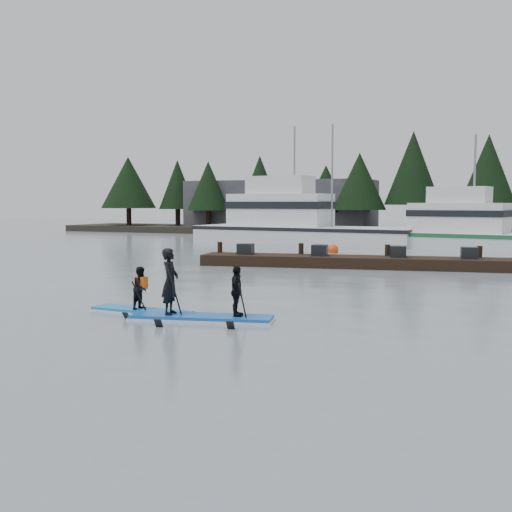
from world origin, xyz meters
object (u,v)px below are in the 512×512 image
at_px(fishing_boat_large, 298,233).
at_px(paddleboard_solo, 141,298).
at_px(fishing_boat_medium, 477,240).
at_px(floating_dock, 364,262).
at_px(paddleboard_duo, 199,297).

height_order(fishing_boat_large, paddleboard_solo, fishing_boat_large).
distance_m(fishing_boat_medium, paddleboard_solo, 28.66).
bearing_deg(paddleboard_solo, fishing_boat_medium, 80.88).
distance_m(fishing_boat_medium, floating_dock, 14.46).
distance_m(fishing_boat_large, floating_dock, 17.75).
bearing_deg(paddleboard_duo, fishing_boat_medium, 68.22).
relative_size(fishing_boat_large, fishing_boat_medium, 1.23).
xyz_separation_m(fishing_boat_large, fishing_boat_medium, (12.43, -1.50, -0.14)).
height_order(fishing_boat_large, paddleboard_duo, fishing_boat_large).
height_order(floating_dock, paddleboard_duo, paddleboard_duo).
height_order(paddleboard_solo, paddleboard_duo, paddleboard_duo).
bearing_deg(paddleboard_solo, floating_dock, 83.28).
relative_size(fishing_boat_large, floating_dock, 1.12).
bearing_deg(floating_dock, fishing_boat_medium, 65.29).
height_order(fishing_boat_medium, floating_dock, fishing_boat_medium).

